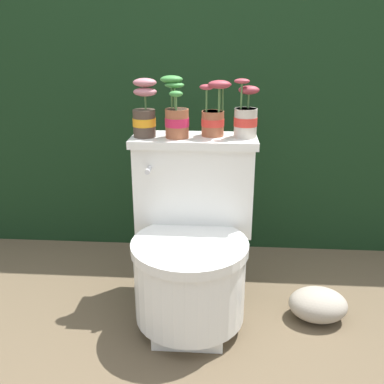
{
  "coord_description": "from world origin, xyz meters",
  "views": [
    {
      "loc": [
        0.06,
        -1.37,
        1.06
      ],
      "look_at": [
        -0.05,
        0.14,
        0.51
      ],
      "focal_mm": 40.0,
      "sensor_mm": 36.0,
      "label": 1
    }
  ],
  "objects_px": {
    "potted_plant_middle": "(214,112)",
    "potted_plant_left": "(144,113)",
    "potted_plant_midleft": "(176,115)",
    "potted_plant_midright": "(246,117)",
    "toilet": "(191,243)",
    "garden_stone": "(318,305)"
  },
  "relations": [
    {
      "from": "potted_plant_middle",
      "to": "potted_plant_left",
      "type": "bearing_deg",
      "value": -173.73
    },
    {
      "from": "potted_plant_midleft",
      "to": "potted_plant_middle",
      "type": "height_order",
      "value": "potted_plant_midleft"
    },
    {
      "from": "potted_plant_midleft",
      "to": "potted_plant_midright",
      "type": "relative_size",
      "value": 1.04
    },
    {
      "from": "potted_plant_left",
      "to": "potted_plant_midright",
      "type": "bearing_deg",
      "value": 2.22
    },
    {
      "from": "toilet",
      "to": "potted_plant_midright",
      "type": "distance_m",
      "value": 0.53
    },
    {
      "from": "potted_plant_midleft",
      "to": "potted_plant_middle",
      "type": "xyz_separation_m",
      "value": [
        0.14,
        0.04,
        0.01
      ]
    },
    {
      "from": "toilet",
      "to": "garden_stone",
      "type": "relative_size",
      "value": 3.04
    },
    {
      "from": "toilet",
      "to": "potted_plant_left",
      "type": "height_order",
      "value": "potted_plant_left"
    },
    {
      "from": "potted_plant_midleft",
      "to": "garden_stone",
      "type": "relative_size",
      "value": 1.0
    },
    {
      "from": "potted_plant_midleft",
      "to": "potted_plant_middle",
      "type": "distance_m",
      "value": 0.15
    },
    {
      "from": "toilet",
      "to": "potted_plant_middle",
      "type": "height_order",
      "value": "potted_plant_middle"
    },
    {
      "from": "potted_plant_left",
      "to": "garden_stone",
      "type": "distance_m",
      "value": 1.02
    },
    {
      "from": "potted_plant_left",
      "to": "potted_plant_middle",
      "type": "height_order",
      "value": "potted_plant_left"
    },
    {
      "from": "toilet",
      "to": "potted_plant_left",
      "type": "bearing_deg",
      "value": 144.32
    },
    {
      "from": "potted_plant_midright",
      "to": "garden_stone",
      "type": "bearing_deg",
      "value": -27.55
    },
    {
      "from": "potted_plant_left",
      "to": "potted_plant_midleft",
      "type": "relative_size",
      "value": 0.95
    },
    {
      "from": "potted_plant_midright",
      "to": "potted_plant_left",
      "type": "bearing_deg",
      "value": -177.78
    },
    {
      "from": "potted_plant_left",
      "to": "potted_plant_middle",
      "type": "distance_m",
      "value": 0.27
    },
    {
      "from": "garden_stone",
      "to": "potted_plant_middle",
      "type": "bearing_deg",
      "value": 157.73
    },
    {
      "from": "potted_plant_left",
      "to": "garden_stone",
      "type": "xyz_separation_m",
      "value": [
        0.7,
        -0.15,
        -0.73
      ]
    },
    {
      "from": "potted_plant_midleft",
      "to": "potted_plant_middle",
      "type": "relative_size",
      "value": 1.07
    },
    {
      "from": "potted_plant_left",
      "to": "potted_plant_midleft",
      "type": "distance_m",
      "value": 0.12
    }
  ]
}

